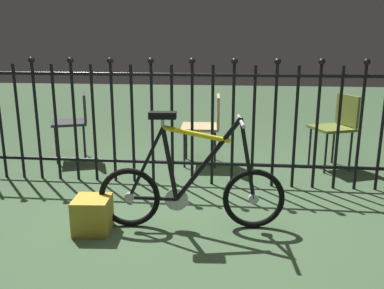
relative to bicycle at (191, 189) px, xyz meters
The scene contains 7 objects.
ground_plane 0.37m from the bicycle, 112.93° to the left, with size 20.00×20.00×0.00m, color #3B5538.
iron_fence 1.06m from the bicycle, 98.28° to the left, with size 4.85×0.07×1.30m.
bicycle is the anchor object (origin of this frame).
chair_tan 1.70m from the bicycle, 89.86° to the left, with size 0.45×0.45×0.80m.
chair_charcoal 2.33m from the bicycle, 132.37° to the left, with size 0.51×0.51×0.79m.
chair_olive 2.24m from the bicycle, 49.31° to the left, with size 0.51×0.51×0.82m.
display_crate 0.76m from the bicycle, 168.37° to the right, with size 0.26×0.26×0.26m, color #B29933.
Camera 1 is at (0.39, -3.09, 1.41)m, focal length 38.41 mm.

